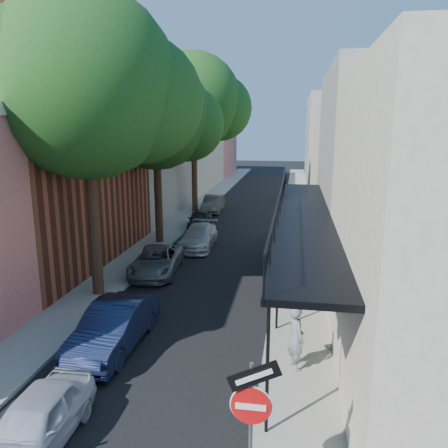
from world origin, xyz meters
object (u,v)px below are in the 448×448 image
at_px(parked_car_b, 114,327).
at_px(parked_car_f, 213,204).
at_px(parked_car_e, 200,219).
at_px(oak_mid, 164,117).
at_px(parked_car_d, 199,237).
at_px(pedestrian, 296,337).
at_px(oak_near, 100,89).
at_px(parked_car_a, 35,423).
at_px(sign_post, 251,412).
at_px(parked_car_c, 157,261).
at_px(oak_far, 200,103).

relative_size(parked_car_b, parked_car_f, 1.08).
bearing_deg(parked_car_e, oak_mid, -112.94).
distance_m(parked_car_d, parked_car_e, 4.64).
height_order(parked_car_b, parked_car_f, parked_car_b).
bearing_deg(pedestrian, oak_near, 33.03).
bearing_deg(parked_car_a, sign_post, -12.53).
bearing_deg(parked_car_e, parked_car_c, -97.13).
distance_m(oak_far, parked_car_d, 12.56).
bearing_deg(oak_near, parked_car_d, 74.79).
xyz_separation_m(parked_car_a, parked_car_f, (-1.12, 25.84, 0.06)).
height_order(parked_car_d, pedestrian, pedestrian).
height_order(parked_car_a, parked_car_b, parked_car_b).
distance_m(parked_car_b, pedestrian, 5.43).
relative_size(parked_car_e, pedestrian, 2.02).
bearing_deg(parked_car_e, parked_car_a, -94.33).
xyz_separation_m(parked_car_f, pedestrian, (6.43, -22.04, 0.37)).
relative_size(sign_post, oak_far, 0.25).
xyz_separation_m(oak_mid, parked_car_c, (1.06, -5.28, -6.47)).
bearing_deg(sign_post, parked_car_e, 104.60).
height_order(oak_near, pedestrian, oak_near).
xyz_separation_m(sign_post, parked_car_d, (-4.56, 16.52, -1.42)).
distance_m(oak_far, parked_car_b, 22.52).
relative_size(oak_far, parked_car_a, 3.46).
distance_m(oak_near, oak_far, 17.01).
bearing_deg(parked_car_c, oak_far, 88.49).
bearing_deg(parked_car_c, oak_mid, 95.90).
distance_m(oak_near, parked_car_b, 8.49).
relative_size(parked_car_b, parked_car_c, 0.99).
bearing_deg(oak_near, oak_far, 89.96).
xyz_separation_m(parked_car_a, parked_car_e, (-0.93, 20.15, 0.03)).
bearing_deg(pedestrian, sign_post, 146.08).
bearing_deg(parked_car_b, parked_car_c, 98.47).
bearing_deg(oak_near, parked_car_f, 87.22).
bearing_deg(parked_car_d, pedestrian, -66.63).
relative_size(parked_car_d, pedestrian, 2.38).
bearing_deg(oak_near, pedestrian, -32.11).
relative_size(sign_post, parked_car_b, 0.71).
distance_m(sign_post, parked_car_b, 7.08).
relative_size(parked_car_b, parked_car_d, 0.99).
bearing_deg(oak_far, parked_car_d, -78.69).
height_order(sign_post, parked_car_e, sign_post).
relative_size(parked_car_d, parked_car_e, 1.18).
bearing_deg(sign_post, parked_car_f, 101.98).
distance_m(sign_post, oak_far, 27.80).
xyz_separation_m(parked_car_c, parked_car_e, (0.03, 9.09, 0.02)).
distance_m(oak_near, parked_car_e, 13.88).
relative_size(oak_far, pedestrian, 6.67).
bearing_deg(oak_mid, pedestrian, -59.69).
xyz_separation_m(oak_far, parked_car_b, (1.86, -21.13, -7.56)).
height_order(parked_car_d, parked_car_e, parked_car_d).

